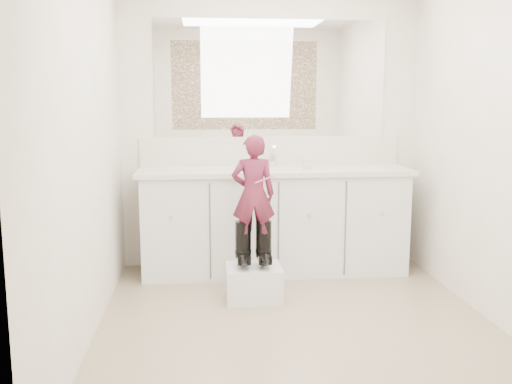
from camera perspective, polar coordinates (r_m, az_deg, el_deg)
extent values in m
plane|color=#846F56|center=(3.83, 4.19, -13.23)|extent=(3.00, 3.00, 0.00)
plane|color=beige|center=(5.04, 1.47, 6.24)|extent=(2.60, 0.00, 2.60)
plane|color=beige|center=(2.10, 11.47, 1.82)|extent=(2.60, 0.00, 2.60)
plane|color=beige|center=(3.57, -16.69, 4.61)|extent=(0.00, 3.00, 3.00)
plane|color=beige|center=(3.99, 23.21, 4.70)|extent=(0.00, 3.00, 3.00)
cube|color=silver|center=(4.87, 1.82, -3.08)|extent=(2.20, 0.55, 0.85)
cube|color=beige|center=(4.78, 1.87, 2.10)|extent=(2.28, 0.58, 0.04)
cube|color=beige|center=(5.03, 1.48, 4.13)|extent=(2.28, 0.03, 0.25)
cube|color=white|center=(5.02, 1.51, 11.25)|extent=(2.00, 0.02, 1.00)
cube|color=#472819|center=(2.10, 11.79, 14.12)|extent=(2.00, 0.01, 1.20)
cylinder|color=silver|center=(4.93, 1.63, 3.14)|extent=(0.08, 0.08, 0.10)
imported|color=beige|center=(4.79, 5.05, 2.88)|extent=(0.12, 0.12, 0.09)
imported|color=silver|center=(4.79, -0.35, 3.39)|extent=(0.10, 0.10, 0.17)
cube|color=silver|center=(4.25, -0.24, -9.10)|extent=(0.40, 0.34, 0.26)
imported|color=#982E50|center=(4.11, -0.27, -0.24)|extent=(0.32, 0.21, 0.86)
cylinder|color=#D2518F|center=(4.02, 0.83, 1.26)|extent=(0.14, 0.01, 0.06)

